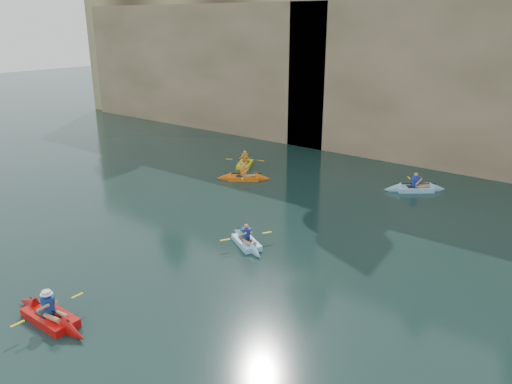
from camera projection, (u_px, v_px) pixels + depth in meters
The scene contains 11 objects.
ground at pixel (169, 313), 16.10m from camera, with size 160.00×160.00×0.00m, color black.
cliff at pixel (468, 62), 36.55m from camera, with size 70.00×16.00×12.00m, color tan.
cliff_slab_west at pixel (200, 65), 42.82m from camera, with size 26.00×2.40×10.56m, color tan.
cliff_slab_center at pixel (465, 77), 29.96m from camera, with size 24.00×2.40×11.40m, color tan.
sea_cave_west at pixel (213, 106), 42.25m from camera, with size 4.50×1.00×4.00m, color black.
sea_cave_center at pixel (364, 133), 34.29m from camera, with size 3.50×1.00×3.20m, color black.
main_kayaker at pixel (50, 317), 15.60m from camera, with size 3.60×2.44×1.34m.
kayaker_orange at pixel (244, 178), 29.40m from camera, with size 3.02×2.44×1.21m.
kayaker_ltblue_near at pixel (246, 242), 20.94m from camera, with size 2.93×2.08×1.17m.
kayaker_yellow at pixel (245, 164), 32.16m from camera, with size 2.26×3.12×1.28m.
kayaker_ltblue_mid at pixel (415, 188), 27.49m from camera, with size 3.17×2.79×1.31m.
Camera 1 is at (10.75, -9.29, 8.99)m, focal length 35.00 mm.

